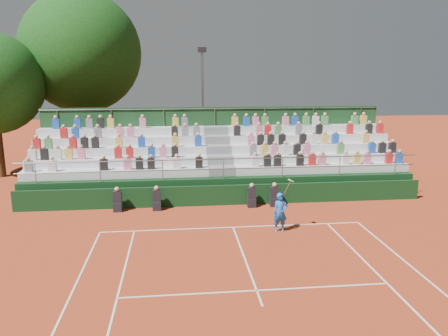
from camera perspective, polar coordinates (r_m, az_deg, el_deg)
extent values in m
plane|color=#A73A1B|center=(18.60, 1.19, -7.75)|extent=(90.00, 90.00, 0.00)
cube|color=white|center=(18.59, 1.19, -7.74)|extent=(11.00, 0.06, 0.01)
cube|color=white|center=(15.66, 2.74, -11.75)|extent=(0.06, 6.40, 0.01)
cube|color=white|center=(13.64, 4.29, -15.66)|extent=(8.22, 0.06, 0.01)
cube|color=black|center=(21.46, 0.09, -3.56)|extent=(20.00, 0.15, 1.00)
cube|color=black|center=(21.18, -13.70, -4.94)|extent=(0.40, 0.40, 0.44)
cube|color=black|center=(21.04, -13.76, -3.69)|extent=(0.38, 0.25, 0.55)
sphere|color=tan|center=(20.94, -13.82, -2.69)|extent=(0.22, 0.22, 0.22)
cube|color=black|center=(21.01, -8.75, -4.86)|extent=(0.40, 0.40, 0.44)
cube|color=black|center=(20.88, -8.79, -3.60)|extent=(0.38, 0.25, 0.55)
sphere|color=tan|center=(20.78, -8.83, -2.60)|extent=(0.22, 0.22, 0.22)
cube|color=black|center=(21.29, 3.62, -4.51)|extent=(0.40, 0.40, 0.44)
cube|color=black|center=(21.15, 3.63, -3.27)|extent=(0.38, 0.25, 0.55)
sphere|color=tan|center=(21.05, 3.65, -2.27)|extent=(0.22, 0.22, 0.22)
cube|color=black|center=(21.50, 6.56, -4.39)|extent=(0.40, 0.40, 0.44)
cube|color=black|center=(21.37, 6.60, -3.16)|extent=(0.38, 0.25, 0.55)
sphere|color=tan|center=(21.27, 6.62, -2.18)|extent=(0.22, 0.22, 0.22)
cube|color=black|center=(24.42, -0.72, -1.34)|extent=(20.00, 5.20, 1.20)
cube|color=silver|center=(22.70, -13.87, -0.67)|extent=(9.30, 0.85, 0.42)
cube|color=silver|center=(23.75, 12.63, -0.03)|extent=(9.30, 0.85, 0.42)
cube|color=slate|center=(22.61, -0.31, -0.35)|extent=(1.40, 0.85, 0.42)
cube|color=silver|center=(23.44, -13.66, 0.80)|extent=(9.30, 0.85, 0.42)
cube|color=silver|center=(24.46, 12.04, 1.36)|extent=(9.30, 0.85, 0.42)
cube|color=slate|center=(23.35, -0.53, 1.11)|extent=(1.40, 0.85, 0.42)
cube|color=silver|center=(24.19, -13.46, 2.18)|extent=(9.30, 0.85, 0.42)
cube|color=silver|center=(25.18, 11.49, 2.67)|extent=(9.30, 0.85, 0.42)
cube|color=slate|center=(24.10, -0.73, 2.49)|extent=(1.40, 0.85, 0.42)
cube|color=silver|center=(24.95, -13.28, 3.47)|extent=(9.30, 0.85, 0.42)
cube|color=silver|center=(25.91, 10.96, 3.90)|extent=(9.30, 0.85, 0.42)
cube|color=slate|center=(24.87, -0.93, 3.78)|extent=(1.40, 0.85, 0.42)
cube|color=silver|center=(25.73, -13.10, 4.69)|extent=(9.30, 0.85, 0.42)
cube|color=silver|center=(26.66, 10.46, 5.07)|extent=(9.30, 0.85, 0.42)
cube|color=slate|center=(25.65, -1.11, 4.99)|extent=(1.40, 0.85, 0.42)
cube|color=#183E1D|center=(26.29, -1.20, 3.21)|extent=(20.00, 0.12, 4.40)
cylinder|color=gray|center=(21.59, -0.07, 1.18)|extent=(20.00, 0.05, 0.05)
cylinder|color=gray|center=(25.94, -1.21, 7.76)|extent=(20.00, 0.05, 0.05)
cube|color=slate|center=(23.39, -24.14, 0.20)|extent=(0.36, 0.24, 0.56)
cube|color=silver|center=(23.06, -21.49, 0.27)|extent=(0.36, 0.24, 0.56)
cube|color=black|center=(22.54, -15.41, 0.43)|extent=(0.36, 0.24, 0.56)
cube|color=pink|center=(22.38, -12.47, 0.50)|extent=(0.36, 0.24, 0.56)
cube|color=black|center=(22.32, -10.98, 0.54)|extent=(0.36, 0.24, 0.56)
cube|color=black|center=(22.28, -9.49, 0.57)|extent=(0.36, 0.24, 0.56)
cube|color=silver|center=(22.24, -6.19, 0.65)|extent=(0.36, 0.24, 0.56)
cube|color=black|center=(22.27, -3.28, 0.72)|extent=(0.36, 0.24, 0.56)
cube|color=silver|center=(24.12, -23.71, 1.60)|extent=(0.36, 0.24, 0.56)
cube|color=black|center=(23.95, -22.39, 1.65)|extent=(0.36, 0.24, 0.56)
cube|color=silver|center=(23.78, -20.90, 1.69)|extent=(0.36, 0.24, 0.56)
cube|color=gold|center=(23.64, -19.60, 1.74)|extent=(0.36, 0.24, 0.56)
cube|color=pink|center=(23.50, -18.11, 1.78)|extent=(0.36, 0.24, 0.56)
cube|color=red|center=(23.19, -13.66, 1.91)|extent=(0.36, 0.24, 0.56)
cube|color=red|center=(23.12, -12.21, 1.95)|extent=(0.36, 0.24, 0.56)
cube|color=#1E4CB2|center=(23.03, -9.43, 2.03)|extent=(0.36, 0.24, 0.56)
cube|color=pink|center=(23.01, -7.95, 2.06)|extent=(0.36, 0.24, 0.56)
cube|color=black|center=(23.00, -6.43, 2.10)|extent=(0.36, 0.24, 0.56)
cube|color=red|center=(24.85, -23.25, 2.92)|extent=(0.36, 0.24, 0.56)
cube|color=#4C8C4C|center=(24.69, -21.95, 2.97)|extent=(0.36, 0.24, 0.56)
cube|color=red|center=(24.38, -19.09, 3.08)|extent=(0.36, 0.24, 0.56)
cube|color=black|center=(24.25, -17.75, 3.13)|extent=(0.36, 0.24, 0.56)
cube|color=black|center=(24.15, -16.46, 3.17)|extent=(0.36, 0.24, 0.56)
cube|color=gold|center=(23.96, -13.55, 3.27)|extent=(0.36, 0.24, 0.56)
cube|color=#1E4CB2|center=(23.84, -10.71, 3.35)|extent=(0.36, 0.24, 0.56)
cube|color=gold|center=(23.76, -6.37, 3.46)|extent=(0.36, 0.24, 0.56)
cube|color=#1E4CB2|center=(23.79, -3.39, 3.53)|extent=(0.36, 0.24, 0.56)
cube|color=red|center=(25.28, -20.18, 4.28)|extent=(0.36, 0.24, 0.56)
cube|color=#1E4CB2|center=(25.15, -18.83, 4.34)|extent=(0.36, 0.24, 0.56)
cube|color=slate|center=(24.91, -16.13, 4.44)|extent=(0.36, 0.24, 0.56)
cube|color=pink|center=(24.74, -13.40, 4.54)|extent=(0.36, 0.24, 0.56)
cube|color=pink|center=(24.67, -12.09, 4.58)|extent=(0.36, 0.24, 0.56)
cube|color=black|center=(24.54, -6.45, 4.74)|extent=(0.36, 0.24, 0.56)
cube|color=slate|center=(24.55, -5.10, 4.77)|extent=(0.36, 0.24, 0.56)
cube|color=slate|center=(24.57, -3.62, 4.80)|extent=(0.36, 0.24, 0.56)
cube|color=#1E4CB2|center=(26.20, -21.09, 5.40)|extent=(0.36, 0.24, 0.56)
cube|color=#1E4CB2|center=(25.93, -18.60, 5.52)|extent=(0.36, 0.24, 0.56)
cube|color=slate|center=(25.80, -17.15, 5.58)|extent=(0.36, 0.24, 0.56)
cube|color=black|center=(25.69, -15.80, 5.64)|extent=(0.36, 0.24, 0.56)
cube|color=gold|center=(25.60, -14.58, 5.68)|extent=(0.36, 0.24, 0.56)
cube|color=pink|center=(25.41, -10.58, 5.82)|extent=(0.36, 0.24, 0.56)
cube|color=gold|center=(25.34, -6.37, 5.94)|extent=(0.36, 0.24, 0.56)
cube|color=slate|center=(25.34, -5.16, 5.97)|extent=(0.36, 0.24, 0.56)
cube|color=silver|center=(22.60, 4.10, 0.88)|extent=(0.36, 0.24, 0.56)
cube|color=black|center=(22.72, 5.69, 0.91)|extent=(0.36, 0.24, 0.56)
cube|color=black|center=(22.84, 7.01, 0.94)|extent=(0.36, 0.24, 0.56)
cube|color=black|center=(23.14, 9.90, 1.00)|extent=(0.36, 0.24, 0.56)
cube|color=red|center=(23.33, 11.44, 1.03)|extent=(0.36, 0.24, 0.56)
cube|color=pink|center=(23.50, 12.71, 1.05)|extent=(0.36, 0.24, 0.56)
cube|color=silver|center=(23.94, 15.57, 1.11)|extent=(0.36, 0.24, 0.56)
cube|color=gold|center=(24.18, 16.95, 1.13)|extent=(0.36, 0.24, 0.56)
cube|color=pink|center=(24.41, 18.17, 1.15)|extent=(0.36, 0.24, 0.56)
cube|color=red|center=(24.93, 20.73, 1.19)|extent=(0.36, 0.24, 0.56)
cube|color=#1E4CB2|center=(25.20, 21.88, 1.21)|extent=(0.36, 0.24, 0.56)
cube|color=slate|center=(23.35, 3.81, 2.31)|extent=(0.36, 0.24, 0.56)
cube|color=gold|center=(23.47, 5.35, 2.33)|extent=(0.36, 0.24, 0.56)
cube|color=pink|center=(23.58, 6.63, 2.35)|extent=(0.36, 0.24, 0.56)
cube|color=silver|center=(23.72, 8.00, 2.37)|extent=(0.36, 0.24, 0.56)
cube|color=black|center=(23.88, 9.51, 2.39)|extent=(0.36, 0.24, 0.56)
cube|color=pink|center=(24.04, 10.77, 2.41)|extent=(0.36, 0.24, 0.56)
cube|color=#4C8C4C|center=(24.65, 14.96, 2.45)|extent=(0.36, 0.24, 0.56)
cube|color=#1E4CB2|center=(25.35, 18.74, 2.48)|extent=(0.36, 0.24, 0.56)
cube|color=black|center=(25.61, 19.96, 2.49)|extent=(0.36, 0.24, 0.56)
cube|color=black|center=(25.87, 21.11, 2.49)|extent=(0.36, 0.24, 0.56)
cube|color=pink|center=(24.11, 3.53, 3.65)|extent=(0.36, 0.24, 0.56)
cube|color=black|center=(24.21, 4.80, 3.66)|extent=(0.36, 0.24, 0.56)
cube|color=black|center=(24.32, 6.14, 3.68)|extent=(0.36, 0.24, 0.56)
cube|color=black|center=(24.47, 7.59, 3.69)|extent=(0.36, 0.24, 0.56)
cube|color=black|center=(24.78, 10.26, 3.71)|extent=(0.36, 0.24, 0.56)
cube|color=silver|center=(24.96, 11.63, 3.72)|extent=(0.36, 0.24, 0.56)
cube|color=gold|center=(25.16, 13.03, 3.72)|extent=(0.36, 0.24, 0.56)
cube|color=#1E4CB2|center=(25.37, 14.33, 3.72)|extent=(0.36, 0.24, 0.56)
cube|color=gold|center=(26.05, 18.00, 3.72)|extent=(0.36, 0.24, 0.56)
cube|color=black|center=(24.78, 1.72, 4.89)|extent=(0.36, 0.24, 0.56)
cube|color=pink|center=(24.99, 4.60, 4.91)|extent=(0.36, 0.24, 0.56)
cube|color=red|center=(25.09, 5.75, 4.92)|extent=(0.36, 0.24, 0.56)
cube|color=#4C8C4C|center=(25.22, 7.07, 4.93)|extent=(0.36, 0.24, 0.56)
cube|color=slate|center=(25.52, 9.71, 4.93)|extent=(0.36, 0.24, 0.56)
cube|color=black|center=(25.88, 12.31, 4.93)|extent=(0.36, 0.24, 0.56)
cube|color=red|center=(26.52, 16.10, 4.90)|extent=(0.36, 0.24, 0.56)
cube|color=black|center=(26.98, 18.40, 4.88)|extent=(0.36, 0.24, 0.56)
cube|color=red|center=(27.26, 19.67, 4.86)|extent=(0.36, 0.24, 0.56)
cube|color=gold|center=(25.56, 1.43, 6.07)|extent=(0.36, 0.24, 0.56)
cube|color=#1E4CB2|center=(25.66, 2.94, 6.08)|extent=(0.36, 0.24, 0.56)
cube|color=pink|center=(25.76, 4.14, 6.09)|extent=(0.36, 0.24, 0.56)
cube|color=#4C8C4C|center=(25.86, 5.37, 6.09)|extent=(0.36, 0.24, 0.56)
cube|color=pink|center=(26.14, 8.04, 6.09)|extent=(0.36, 0.24, 0.56)
cube|color=#1E4CB2|center=(26.28, 9.25, 6.09)|extent=(0.36, 0.24, 0.56)
cube|color=#4C8C4C|center=(26.47, 10.66, 6.08)|extent=(0.36, 0.24, 0.56)
cube|color=silver|center=(26.65, 11.87, 6.07)|extent=(0.36, 0.24, 0.56)
cube|color=#4C8C4C|center=(26.82, 13.00, 6.06)|extent=(0.36, 0.24, 0.56)
cube|color=#4C8C4C|center=(27.49, 16.69, 6.00)|extent=(0.36, 0.24, 0.56)
cube|color=gold|center=(27.71, 17.73, 5.98)|extent=(0.36, 0.24, 0.56)
imported|color=blue|center=(18.01, 7.37, -5.79)|extent=(0.61, 0.41, 1.63)
cylinder|color=gray|center=(17.78, 8.24, -2.58)|extent=(0.26, 0.03, 0.51)
cylinder|color=#E5D866|center=(17.74, 8.74, -1.63)|extent=(0.26, 0.28, 0.14)
cylinder|color=#322112|center=(32.30, -17.52, 4.44)|extent=(0.50, 0.50, 4.48)
sphere|color=#10380F|center=(32.05, -18.17, 14.17)|extent=(8.07, 8.07, 8.07)
cylinder|color=gray|center=(31.26, -2.80, 7.76)|extent=(0.16, 0.16, 7.74)
cube|color=black|center=(31.19, -2.88, 15.18)|extent=(0.60, 0.25, 0.35)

